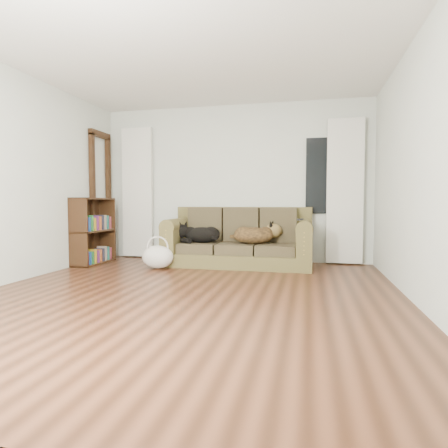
% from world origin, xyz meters
% --- Properties ---
extents(floor, '(5.00, 5.00, 0.00)m').
position_xyz_m(floor, '(0.00, 0.00, 0.00)').
color(floor, '#341B0F').
rests_on(floor, ground).
extents(ceiling, '(5.00, 5.00, 0.00)m').
position_xyz_m(ceiling, '(0.00, 0.00, 2.60)').
color(ceiling, white).
rests_on(ceiling, ground).
extents(wall_back, '(4.50, 0.04, 2.60)m').
position_xyz_m(wall_back, '(0.00, 2.50, 1.30)').
color(wall_back, silver).
rests_on(wall_back, ground).
extents(wall_left, '(0.04, 5.00, 2.60)m').
position_xyz_m(wall_left, '(-2.25, 0.00, 1.30)').
color(wall_left, silver).
rests_on(wall_left, ground).
extents(wall_right, '(0.04, 5.00, 2.60)m').
position_xyz_m(wall_right, '(2.25, 0.00, 1.30)').
color(wall_right, silver).
rests_on(wall_right, ground).
extents(curtain_left, '(0.55, 0.08, 2.25)m').
position_xyz_m(curtain_left, '(-1.70, 2.42, 1.15)').
color(curtain_left, silver).
rests_on(curtain_left, ground).
extents(curtain_right, '(0.55, 0.08, 2.25)m').
position_xyz_m(curtain_right, '(1.80, 2.42, 1.15)').
color(curtain_right, silver).
rests_on(curtain_right, ground).
extents(window_pane, '(0.50, 0.03, 1.20)m').
position_xyz_m(window_pane, '(1.45, 2.47, 1.40)').
color(window_pane, black).
rests_on(window_pane, wall_back).
extents(door_casing, '(0.07, 0.60, 2.10)m').
position_xyz_m(door_casing, '(-2.20, 2.05, 1.05)').
color(door_casing, black).
rests_on(door_casing, ground).
extents(sofa, '(2.23, 0.96, 0.91)m').
position_xyz_m(sofa, '(0.19, 1.97, 0.45)').
color(sofa, brown).
rests_on(sofa, floor).
extents(dog_black_lab, '(0.66, 0.52, 0.25)m').
position_xyz_m(dog_black_lab, '(-0.41, 1.92, 0.48)').
color(dog_black_lab, black).
rests_on(dog_black_lab, sofa).
extents(dog_shepherd, '(0.71, 0.57, 0.28)m').
position_xyz_m(dog_shepherd, '(0.47, 1.93, 0.49)').
color(dog_shepherd, black).
rests_on(dog_shepherd, sofa).
extents(tv_remote, '(0.08, 0.17, 0.02)m').
position_xyz_m(tv_remote, '(1.13, 1.80, 0.73)').
color(tv_remote, black).
rests_on(tv_remote, sofa).
extents(tote_bag, '(0.55, 0.47, 0.34)m').
position_xyz_m(tote_bag, '(-0.91, 1.41, 0.16)').
color(tote_bag, silver).
rests_on(tote_bag, floor).
extents(bookshelf, '(0.42, 0.87, 1.05)m').
position_xyz_m(bookshelf, '(-2.09, 1.63, 0.50)').
color(bookshelf, black).
rests_on(bookshelf, floor).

